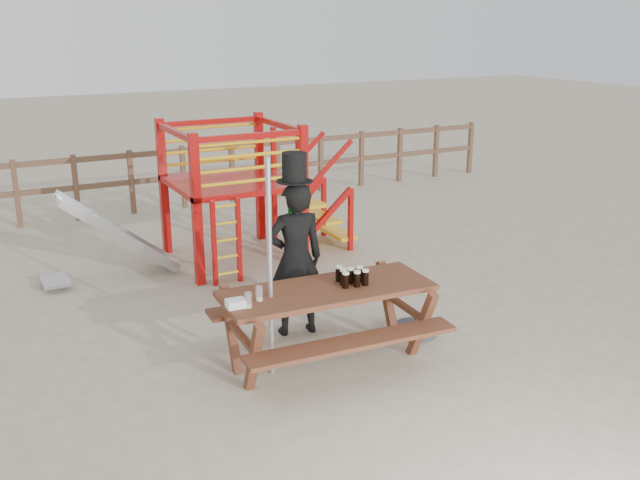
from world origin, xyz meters
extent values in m
plane|color=#BDAC93|center=(0.00, 0.00, 0.00)|extent=(60.00, 60.00, 0.00)
cube|color=brown|center=(0.00, 7.00, 1.10)|extent=(15.00, 0.06, 0.10)
cube|color=brown|center=(0.00, 7.00, 0.60)|extent=(15.00, 0.06, 0.10)
cube|color=brown|center=(-2.50, 7.00, 0.60)|extent=(0.09, 0.09, 1.20)
cube|color=brown|center=(-1.50, 7.00, 0.60)|extent=(0.09, 0.09, 1.20)
cube|color=brown|center=(-0.50, 7.00, 0.60)|extent=(0.09, 0.09, 1.20)
cube|color=brown|center=(0.50, 7.00, 0.60)|extent=(0.09, 0.09, 1.20)
cube|color=brown|center=(1.50, 7.00, 0.60)|extent=(0.09, 0.09, 1.20)
cube|color=brown|center=(2.50, 7.00, 0.60)|extent=(0.09, 0.09, 1.20)
cube|color=brown|center=(3.50, 7.00, 0.60)|extent=(0.09, 0.09, 1.20)
cube|color=brown|center=(4.50, 7.00, 0.60)|extent=(0.09, 0.09, 1.20)
cube|color=brown|center=(5.50, 7.00, 0.60)|extent=(0.09, 0.09, 1.20)
cube|color=brown|center=(6.50, 7.00, 0.60)|extent=(0.09, 0.09, 1.20)
cube|color=brown|center=(7.50, 7.00, 0.60)|extent=(0.09, 0.09, 1.20)
cube|color=#A90D0B|center=(-0.60, 2.80, 1.05)|extent=(0.12, 0.12, 2.10)
cube|color=#A90D0B|center=(1.00, 2.80, 1.05)|extent=(0.12, 0.12, 2.10)
cube|color=#A90D0B|center=(-0.60, 4.40, 1.05)|extent=(0.12, 0.12, 2.10)
cube|color=#A90D0B|center=(1.00, 4.40, 1.05)|extent=(0.12, 0.12, 2.10)
cube|color=#A90D0B|center=(0.20, 3.60, 1.20)|extent=(1.72, 1.72, 0.08)
cube|color=#A90D0B|center=(0.20, 2.80, 2.00)|extent=(1.60, 0.08, 0.08)
cube|color=#A90D0B|center=(0.20, 4.40, 2.00)|extent=(1.60, 0.08, 0.08)
cube|color=#A90D0B|center=(-0.60, 3.60, 2.00)|extent=(0.08, 1.60, 0.08)
cube|color=#A90D0B|center=(1.00, 3.60, 2.00)|extent=(0.08, 1.60, 0.08)
cylinder|color=yellow|center=(0.20, 2.80, 1.38)|extent=(1.50, 0.05, 0.05)
cylinder|color=yellow|center=(0.20, 4.40, 1.38)|extent=(1.50, 0.05, 0.05)
cylinder|color=yellow|center=(0.20, 2.80, 1.56)|extent=(1.50, 0.05, 0.05)
cylinder|color=yellow|center=(0.20, 4.40, 1.56)|extent=(1.50, 0.05, 0.05)
cylinder|color=yellow|center=(0.20, 2.80, 1.74)|extent=(1.50, 0.05, 0.05)
cylinder|color=yellow|center=(0.20, 4.40, 1.74)|extent=(1.50, 0.05, 0.05)
cylinder|color=yellow|center=(0.20, 2.80, 1.92)|extent=(1.50, 0.05, 0.05)
cylinder|color=yellow|center=(0.20, 4.40, 1.92)|extent=(1.50, 0.05, 0.05)
cube|color=#A90D0B|center=(-0.43, 2.65, 0.60)|extent=(0.06, 0.06, 1.20)
cube|color=#A90D0B|center=(-0.07, 2.65, 0.60)|extent=(0.06, 0.06, 1.20)
cylinder|color=yellow|center=(-0.25, 2.65, 0.15)|extent=(0.36, 0.04, 0.04)
cylinder|color=yellow|center=(-0.25, 2.65, 0.39)|extent=(0.36, 0.04, 0.04)
cylinder|color=yellow|center=(-0.25, 2.65, 0.63)|extent=(0.36, 0.04, 0.04)
cylinder|color=yellow|center=(-0.25, 2.65, 0.87)|extent=(0.36, 0.04, 0.04)
cylinder|color=yellow|center=(-0.25, 2.65, 1.11)|extent=(0.36, 0.04, 0.04)
cube|color=yellow|center=(1.15, 3.60, 1.08)|extent=(0.30, 0.90, 0.06)
cube|color=yellow|center=(1.43, 3.60, 0.78)|extent=(0.30, 0.90, 0.06)
cube|color=yellow|center=(1.71, 3.60, 0.48)|extent=(0.30, 0.90, 0.06)
cube|color=yellow|center=(1.99, 3.60, 0.18)|extent=(0.30, 0.90, 0.06)
cube|color=#A90D0B|center=(1.55, 3.15, 0.60)|extent=(0.95, 0.08, 0.86)
cube|color=#A90D0B|center=(1.55, 4.05, 0.60)|extent=(0.95, 0.08, 0.86)
cube|color=#B6B8BD|center=(-1.50, 3.60, 0.62)|extent=(1.53, 0.55, 1.21)
cube|color=#B6B8BD|center=(-1.50, 3.33, 0.66)|extent=(1.58, 0.04, 1.28)
cube|color=#B6B8BD|center=(-1.50, 3.87, 0.66)|extent=(1.58, 0.04, 1.28)
cube|color=#B6B8BD|center=(-2.40, 3.60, 0.10)|extent=(0.35, 0.55, 0.05)
cube|color=brown|center=(-0.16, -0.10, 0.83)|extent=(2.26, 0.96, 0.06)
cube|color=brown|center=(-0.20, -0.70, 0.50)|extent=(2.23, 0.44, 0.04)
cube|color=brown|center=(-0.13, 0.51, 0.50)|extent=(2.23, 0.44, 0.04)
cube|color=brown|center=(-1.10, -0.04, 0.40)|extent=(0.17, 1.33, 0.80)
cube|color=brown|center=(0.77, -0.15, 0.40)|extent=(0.17, 1.33, 0.80)
imported|color=black|center=(-0.11, 0.76, 0.90)|extent=(0.72, 0.53, 1.81)
cube|color=#0B7F19|center=(-0.09, 0.91, 1.12)|extent=(0.07, 0.03, 0.42)
cylinder|color=black|center=(-0.11, 0.76, 1.81)|extent=(0.41, 0.41, 0.01)
cylinder|color=black|center=(-0.11, 0.76, 1.97)|extent=(0.28, 0.28, 0.31)
cube|color=white|center=(-0.09, 0.90, 2.08)|extent=(0.14, 0.03, 0.04)
cylinder|color=#B2B2B7|center=(-0.78, -0.04, 1.13)|extent=(0.05, 0.05, 2.26)
cylinder|color=#37363B|center=(1.09, 0.05, 0.06)|extent=(0.49, 0.49, 0.11)
cylinder|color=#37363B|center=(1.09, 0.05, 0.16)|extent=(0.06, 0.06, 0.09)
cube|color=white|center=(-1.19, -0.14, 0.90)|extent=(0.19, 0.15, 0.08)
cylinder|color=black|center=(0.00, -0.18, 0.93)|extent=(0.07, 0.07, 0.15)
cylinder|color=#F8ECCA|center=(0.00, -0.18, 1.02)|extent=(0.07, 0.07, 0.02)
cylinder|color=black|center=(0.13, -0.21, 0.93)|extent=(0.07, 0.07, 0.15)
cylinder|color=#F8ECCA|center=(0.13, -0.21, 1.02)|extent=(0.07, 0.07, 0.02)
cylinder|color=black|center=(0.23, -0.21, 0.93)|extent=(0.07, 0.07, 0.15)
cylinder|color=#F8ECCA|center=(0.23, -0.21, 1.02)|extent=(0.07, 0.07, 0.02)
cylinder|color=black|center=(0.03, -0.09, 0.93)|extent=(0.07, 0.07, 0.15)
cylinder|color=#F8ECCA|center=(0.03, -0.09, 1.02)|extent=(0.07, 0.07, 0.02)
cylinder|color=black|center=(0.12, -0.09, 0.93)|extent=(0.07, 0.07, 0.15)
cylinder|color=#F8ECCA|center=(0.12, -0.09, 1.02)|extent=(0.07, 0.07, 0.02)
cylinder|color=black|center=(0.22, -0.10, 0.93)|extent=(0.07, 0.07, 0.15)
cylinder|color=#F8ECCA|center=(0.22, -0.10, 1.02)|extent=(0.07, 0.07, 0.02)
cylinder|color=black|center=(0.04, 0.01, 0.93)|extent=(0.07, 0.07, 0.15)
cylinder|color=#F8ECCA|center=(0.04, 0.01, 1.02)|extent=(0.07, 0.07, 0.02)
cylinder|color=silver|center=(-1.08, -0.20, 0.93)|extent=(0.07, 0.07, 0.15)
cylinder|color=#F8ECCA|center=(-1.08, -0.20, 0.87)|extent=(0.06, 0.06, 0.02)
cylinder|color=silver|center=(-0.92, -0.09, 0.93)|extent=(0.07, 0.07, 0.15)
cylinder|color=#F8ECCA|center=(-0.92, -0.09, 0.87)|extent=(0.06, 0.06, 0.02)
camera|label=1|loc=(-3.43, -6.16, 3.52)|focal=40.00mm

